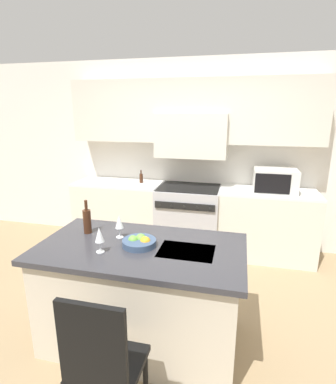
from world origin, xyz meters
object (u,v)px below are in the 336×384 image
(wine_glass_near, at_px, (99,235))
(fruit_bowl, at_px, (139,242))
(range_stove, at_px, (188,218))
(microwave, at_px, (275,180))
(wine_glass_far, at_px, (119,222))
(oil_bottle_on_counter, at_px, (141,178))
(island_chair, at_px, (102,362))
(wine_bottle, at_px, (87,221))

(wine_glass_near, relative_size, fruit_bowl, 0.74)
(range_stove, bearing_deg, microwave, 0.94)
(wine_glass_far, relative_size, oil_bottle_on_counter, 1.10)
(wine_glass_near, height_order, fruit_bowl, wine_glass_near)
(range_stove, relative_size, microwave, 1.73)
(fruit_bowl, relative_size, oil_bottle_on_counter, 1.47)
(island_chair, relative_size, fruit_bowl, 3.66)
(microwave, distance_m, fruit_bowl, 2.27)
(wine_glass_far, relative_size, fruit_bowl, 0.74)
(wine_bottle, bearing_deg, microwave, 44.86)
(microwave, xyz_separation_m, wine_bottle, (-1.77, -1.76, -0.07))
(fruit_bowl, bearing_deg, oil_bottle_on_counter, 108.19)
(microwave, relative_size, fruit_bowl, 1.95)
(microwave, bearing_deg, oil_bottle_on_counter, 178.09)
(oil_bottle_on_counter, bearing_deg, range_stove, -6.31)
(island_chair, distance_m, wine_glass_far, 1.12)
(microwave, bearing_deg, wine_glass_far, -128.98)
(island_chair, height_order, fruit_bowl, island_chair)
(range_stove, distance_m, wine_bottle, 1.94)
(wine_glass_far, bearing_deg, wine_glass_near, -97.59)
(wine_bottle, xyz_separation_m, wine_glass_far, (0.32, -0.03, 0.02))
(microwave, bearing_deg, fruit_bowl, -122.82)
(range_stove, relative_size, island_chair, 0.92)
(wine_glass_far, xyz_separation_m, oil_bottle_on_counter, (-0.42, 1.85, -0.03))
(wine_glass_far, distance_m, oil_bottle_on_counter, 1.90)
(range_stove, distance_m, microwave, 1.30)
(range_stove, xyz_separation_m, wine_bottle, (-0.63, -1.74, 0.55))
(wine_bottle, bearing_deg, range_stove, 70.07)
(range_stove, distance_m, fruit_bowl, 1.94)
(wine_glass_far, height_order, fruit_bowl, wine_glass_far)
(wine_bottle, xyz_separation_m, oil_bottle_on_counter, (-0.10, 1.83, -0.01))
(island_chair, bearing_deg, oil_bottle_on_counter, 103.90)
(wine_bottle, bearing_deg, wine_glass_far, -4.80)
(island_chair, bearing_deg, wine_bottle, 120.91)
(range_stove, relative_size, wine_bottle, 3.04)
(wine_glass_far, bearing_deg, island_chair, -74.24)
(microwave, distance_m, island_chair, 3.05)
(range_stove, height_order, wine_glass_near, wine_glass_near)
(wine_glass_near, bearing_deg, range_stove, 80.43)
(range_stove, height_order, microwave, microwave)
(microwave, height_order, wine_bottle, microwave)
(range_stove, bearing_deg, wine_glass_near, -99.57)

